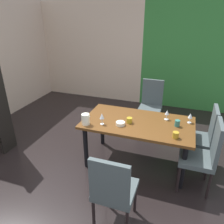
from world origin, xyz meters
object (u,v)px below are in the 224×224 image
wine_glass_center (167,113)px  pitcher_south (86,119)px  wine_glass_east (190,116)px  cup_near_shelf (176,135)px  wine_glass_left (102,116)px  chair_head_near (113,189)px  chair_right_near (204,154)px  chair_right_far (203,135)px  cup_north (129,120)px  cup_near_window (177,123)px  dining_table (138,127)px  chair_head_far (151,103)px  serving_bowl_right (120,124)px

wine_glass_center → pitcher_south: (-1.10, -0.54, -0.03)m
wine_glass_east → cup_near_shelf: wine_glass_east is taller
pitcher_south → wine_glass_left: bearing=19.3°
chair_head_near → chair_right_near: (0.94, 0.96, 0.02)m
chair_head_near → cup_near_shelf: size_ratio=11.76×
chair_right_far → cup_north: size_ratio=12.03×
wine_glass_east → wine_glass_left: bearing=-159.0°
wine_glass_center → wine_glass_east: size_ratio=1.03×
chair_right_near → cup_near_shelf: bearing=94.0°
wine_glass_center → wine_glass_left: bearing=-152.3°
cup_near_shelf → cup_near_window: bearing=90.4°
cup_north → dining_table: bearing=32.5°
cup_north → pitcher_south: size_ratio=0.52×
pitcher_south → cup_near_shelf: bearing=1.7°
cup_north → pitcher_south: pitcher_south is taller
chair_head_near → wine_glass_left: size_ratio=5.65×
chair_right_far → wine_glass_center: 0.64m
chair_head_far → cup_near_window: size_ratio=10.89×
chair_right_near → pitcher_south: bearing=92.2°
chair_right_near → chair_right_far: bearing=0.3°
cup_near_window → wine_glass_left: bearing=-164.4°
dining_table → chair_right_far: 0.99m
wine_glass_center → cup_near_shelf: size_ratio=1.85×
chair_right_far → cup_near_window: chair_right_far is taller
wine_glass_east → chair_head_near: bearing=-116.2°
cup_near_window → dining_table: bearing=-175.2°
chair_head_far → cup_north: bearing=85.1°
chair_head_near → cup_near_shelf: bearing=59.7°
chair_right_near → wine_glass_left: size_ratio=5.96×
chair_head_far → wine_glass_left: chair_head_far is taller
cup_near_window → wine_glass_center: bearing=135.0°
wine_glass_center → cup_near_shelf: (0.17, -0.50, -0.07)m
chair_head_near → chair_right_far: size_ratio=0.98×
wine_glass_east → cup_near_shelf: size_ratio=1.80×
wine_glass_east → cup_near_window: size_ratio=1.60×
chair_right_far → wine_glass_left: chair_right_far is taller
wine_glass_center → pitcher_south: 1.23m
chair_right_far → pitcher_south: (-1.66, -0.58, 0.27)m
dining_table → chair_head_near: 1.23m
serving_bowl_right → chair_head_far: bearing=81.3°
chair_right_far → cup_north: chair_right_far is taller
dining_table → chair_right_near: size_ratio=1.58×
chair_right_near → chair_head_far: 1.76m
wine_glass_center → cup_near_shelf: 0.53m
wine_glass_center → dining_table: bearing=-151.3°
dining_table → pitcher_south: 0.80m
chair_right_far → wine_glass_east: size_ratio=6.69×
chair_right_near → serving_bowl_right: chair_right_near is taller
chair_head_near → serving_bowl_right: chair_head_near is taller
serving_bowl_right → cup_near_window: cup_near_window is taller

